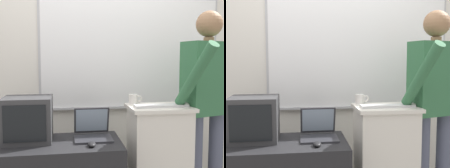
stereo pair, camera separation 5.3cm
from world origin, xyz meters
The scene contains 9 objects.
back_wall centered at (0.02, 1.19, 1.33)m, with size 6.40×0.17×2.65m.
lectern_podium centered at (0.48, 0.46, 0.47)m, with size 0.53×0.42×0.94m.
person_presenter centered at (0.93, 0.47, 1.03)m, with size 0.62×0.64×1.76m.
laptop centered at (-0.09, 0.45, 0.75)m, with size 0.30×0.31×0.24m.
wireless_keyboard centered at (0.48, 0.40, 0.95)m, with size 0.45×0.11×0.02m.
computer_mouse_by_laptop centered at (-0.12, 0.21, 0.71)m, with size 0.06×0.10×0.03m.
computer_mouse_by_keyboard centered at (0.70, 0.41, 0.95)m, with size 0.06×0.10×0.03m.
crt_monitor centered at (-0.61, 0.44, 0.86)m, with size 0.38×0.35×0.35m.
coffee_mug centered at (0.29, 0.60, 0.98)m, with size 0.12×0.08×0.09m.
Camera 1 is at (-0.30, -1.82, 1.33)m, focal length 45.00 mm.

